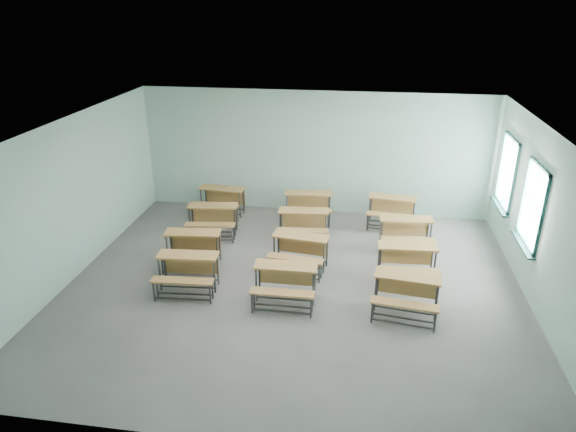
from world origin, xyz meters
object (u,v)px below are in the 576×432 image
desk_unit_r0c0 (187,268)px  desk_unit_r0c1 (285,279)px  desk_unit_r1c1 (299,248)px  desk_unit_r2c0 (212,216)px  desk_unit_r0c2 (406,290)px  desk_unit_r3c2 (392,207)px  desk_unit_r1c0 (192,244)px  desk_unit_r1c2 (407,258)px  desk_unit_r2c2 (406,230)px  desk_unit_r2c1 (303,221)px  desk_unit_r3c1 (308,203)px  desk_unit_r3c0 (221,198)px

desk_unit_r0c0 → desk_unit_r0c1: (1.94, -0.14, 0.00)m
desk_unit_r1c1 → desk_unit_r2c0: size_ratio=1.01×
desk_unit_r0c2 → desk_unit_r2c0: (-4.40, 2.74, 0.00)m
desk_unit_r0c2 → desk_unit_r3c2: (-0.12, 3.94, 0.00)m
desk_unit_r1c0 → desk_unit_r0c0: bearing=-82.3°
desk_unit_r0c1 → desk_unit_r0c2: size_ratio=0.93×
desk_unit_r1c1 → desk_unit_r0c0: bearing=-142.5°
desk_unit_r0c2 → desk_unit_r1c1: bearing=154.5°
desk_unit_r0c1 → desk_unit_r1c0: (-2.18, 1.15, 0.00)m
desk_unit_r2c0 → desk_unit_r1c2: bearing=-25.3°
desk_unit_r0c1 → desk_unit_r2c2: 3.50m
desk_unit_r0c0 → desk_unit_r2c1: size_ratio=0.99×
desk_unit_r1c2 → desk_unit_r2c2: same height
desk_unit_r2c0 → desk_unit_r0c2: bearing=-38.6°
desk_unit_r2c0 → desk_unit_r2c1: bearing=-6.4°
desk_unit_r0c2 → desk_unit_r0c0: bearing=-175.2°
desk_unit_r0c0 → desk_unit_r3c1: bearing=58.9°
desk_unit_r3c1 → desk_unit_r3c2: (2.10, 0.00, 0.00)m
desk_unit_r0c1 → desk_unit_r2c0: (-2.18, 2.69, 0.00)m
desk_unit_r1c0 → desk_unit_r3c2: size_ratio=0.99×
desk_unit_r3c1 → desk_unit_r2c1: bearing=-95.0°
desk_unit_r3c0 → desk_unit_r2c1: bearing=-21.6°
desk_unit_r1c0 → desk_unit_r3c0: (-0.12, 2.73, 0.00)m
desk_unit_r3c2 → desk_unit_r2c0: bearing=-158.3°
desk_unit_r2c2 → desk_unit_r2c0: bearing=174.8°
desk_unit_r0c2 → desk_unit_r2c0: 5.18m
desk_unit_r0c1 → desk_unit_r1c1: bearing=85.4°
desk_unit_r0c1 → desk_unit_r2c0: bearing=128.8°
desk_unit_r0c0 → desk_unit_r2c0: (-0.24, 2.55, 0.00)m
desk_unit_r2c0 → desk_unit_r2c2: 4.55m
desk_unit_r0c2 → desk_unit_r1c0: (-4.39, 1.21, 0.00)m
desk_unit_r1c1 → desk_unit_r3c0: 3.51m
desk_unit_r2c2 → desk_unit_r3c2: same height
desk_unit_r1c2 → desk_unit_r3c0: (-4.61, 2.71, 0.00)m
desk_unit_r1c1 → desk_unit_r3c1: size_ratio=1.01×
desk_unit_r2c2 → desk_unit_r3c0: (-4.67, 1.31, 0.00)m
desk_unit_r1c2 → desk_unit_r3c1: size_ratio=0.97×
desk_unit_r2c2 → desk_unit_r3c2: (-0.27, 1.31, 0.00)m
desk_unit_r0c1 → desk_unit_r3c2: bearing=61.3°
desk_unit_r2c0 → desk_unit_r2c2: bearing=-8.1°
desk_unit_r0c0 → desk_unit_r2c2: bearing=25.7°
desk_unit_r2c0 → desk_unit_r3c1: same height
desk_unit_r0c1 → desk_unit_r2c0: same height
desk_unit_r2c0 → desk_unit_r2c1: 2.20m
desk_unit_r1c0 → desk_unit_r2c2: 4.76m
desk_unit_r2c1 → desk_unit_r3c2: size_ratio=0.99×
desk_unit_r0c0 → desk_unit_r2c0: bearing=91.6°
desk_unit_r2c0 → desk_unit_r2c2: size_ratio=1.03×
desk_unit_r0c0 → desk_unit_r2c2: 4.95m
desk_unit_r3c2 → desk_unit_r3c0: bearing=-173.9°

